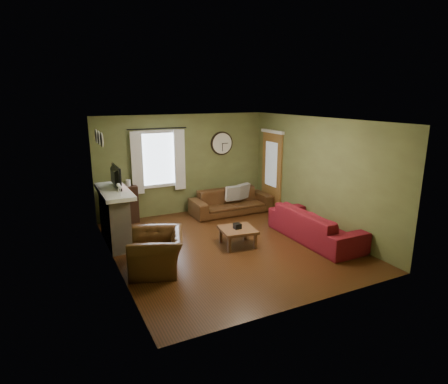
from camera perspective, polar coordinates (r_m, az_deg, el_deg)
name	(u,v)px	position (r m, az deg, el deg)	size (l,w,h in m)	color
floor	(228,245)	(7.98, 0.63, -8.05)	(4.60, 5.20, 0.00)	#3B1E0C
ceiling	(228,120)	(7.38, 0.69, 10.93)	(4.60, 5.20, 0.00)	white
wall_left	(112,198)	(6.88, -16.69, -0.95)	(0.00, 5.20, 2.60)	#5F6636
wall_right	(318,175)	(8.83, 14.10, 2.57)	(0.00, 5.20, 2.60)	#5F6636
wall_back	(184,164)	(9.92, -6.16, 4.20)	(4.60, 0.00, 2.60)	#5F6636
wall_front	(311,223)	(5.48, 13.08, -4.65)	(4.60, 0.00, 2.60)	#5F6636
fireplace	(115,219)	(8.21, -16.34, -3.90)	(0.40, 1.40, 1.10)	gray
firebox	(124,228)	(8.32, -14.93, -5.38)	(0.04, 0.60, 0.55)	black
mantel	(114,191)	(8.06, -16.42, 0.11)	(0.58, 1.60, 0.08)	white
tv	(113,180)	(8.16, -16.58, 1.82)	(0.60, 0.08, 0.35)	black
tv_screen	(117,177)	(8.16, -16.06, 2.26)	(0.02, 0.62, 0.36)	#994C3F
medallion_left	(102,140)	(7.49, -18.14, 7.58)	(0.28, 0.28, 0.03)	white
medallion_mid	(99,138)	(7.84, -18.52, 7.82)	(0.28, 0.28, 0.03)	white
medallion_right	(96,136)	(8.18, -18.88, 8.05)	(0.28, 0.28, 0.03)	white
window_pane	(158,159)	(9.65, -10.07, 4.98)	(1.00, 0.02, 1.30)	silver
curtain_rod	(157,129)	(9.46, -10.10, 9.49)	(0.03, 0.03, 1.50)	black
curtain_left	(137,163)	(9.43, -13.10, 4.29)	(0.28, 0.04, 1.55)	silver
curtain_right	(180,160)	(9.73, -6.77, 4.88)	(0.28, 0.04, 1.55)	silver
wall_clock	(222,143)	(10.22, -0.30, 7.42)	(0.64, 0.06, 0.64)	white
door	(272,171)	(10.31, 7.28, 3.15)	(0.05, 0.90, 2.10)	brown
bookshelf	(122,205)	(9.50, -15.34, -1.92)	(0.78, 0.33, 0.92)	black
book	(118,184)	(9.50, -15.78, 1.18)	(0.17, 0.23, 0.02)	brown
sofa_brown	(231,201)	(9.99, 1.09, -1.44)	(2.16, 0.84, 0.63)	#442813
pillow_left	(233,193)	(9.89, 1.34, -0.21)	(0.39, 0.12, 0.39)	gray
pillow_right	(243,191)	(10.11, 2.90, 0.11)	(0.41, 0.12, 0.41)	gray
sofa_red	(315,225)	(8.38, 13.69, -4.89)	(2.31, 0.91, 0.68)	maroon
armchair	(157,252)	(6.90, -10.21, -8.93)	(1.06, 0.93, 0.69)	#442813
coffee_table	(238,237)	(7.89, 2.09, -6.85)	(0.70, 0.70, 0.37)	brown
tissue_box	(237,227)	(7.82, 2.04, -5.41)	(0.14, 0.14, 0.11)	black
wine_glass_a	(120,191)	(7.45, -15.52, 0.16)	(0.07, 0.07, 0.21)	white
wine_glass_b	(119,189)	(7.61, -15.78, 0.49)	(0.08, 0.08, 0.22)	white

